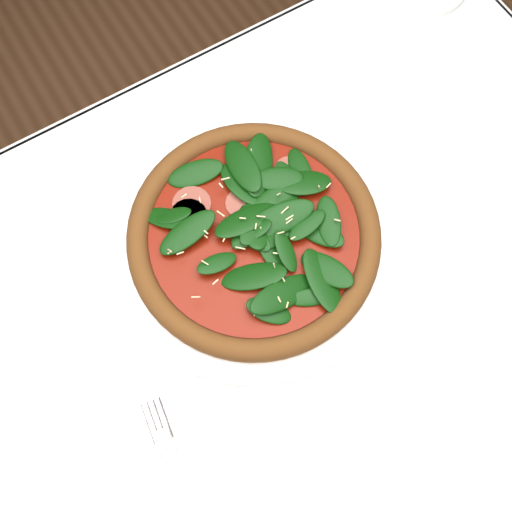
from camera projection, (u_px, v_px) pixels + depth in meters
ground at (255, 390)px, 1.43m from camera, size 6.00×6.00×0.00m
dining_table at (255, 339)px, 0.82m from camera, size 1.21×0.81×0.75m
plate at (254, 240)px, 0.76m from camera, size 0.38×0.38×0.02m
pizza at (254, 233)px, 0.73m from camera, size 0.42×0.42×0.04m
napkin at (181, 485)px, 0.66m from camera, size 0.17×0.10×0.01m
fork at (171, 459)px, 0.66m from camera, size 0.04×0.17×0.00m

